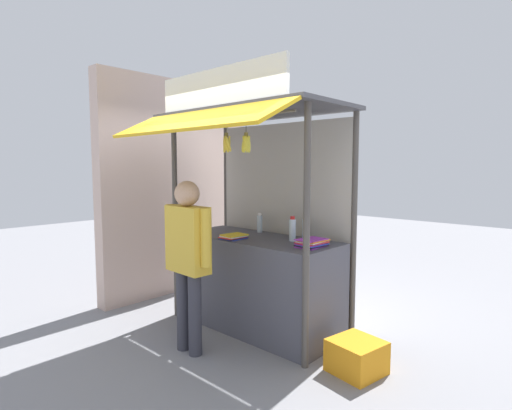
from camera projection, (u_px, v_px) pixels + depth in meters
ground_plane at (256, 326)px, 4.42m from camera, size 20.00×20.00×0.00m
stall_counter at (256, 282)px, 4.38m from camera, size 1.84×0.75×0.99m
stall_structure at (261, 179)px, 4.33m from camera, size 2.04×1.55×2.67m
water_bottle_mid_right at (260, 223)px, 4.65m from camera, size 0.06×0.06×0.22m
water_bottle_center at (292, 229)px, 4.11m from camera, size 0.07×0.07×0.26m
water_bottle_back_right at (305, 228)px, 4.26m from camera, size 0.06×0.06×0.23m
magazine_stack_front_right at (312, 243)px, 3.81m from camera, size 0.23×0.31×0.08m
magazine_stack_right at (234, 237)px, 4.24m from camera, size 0.22×0.27×0.05m
banana_bunch_inner_left at (246, 144)px, 3.68m from camera, size 0.10×0.10×0.32m
banana_bunch_rightmost at (227, 144)px, 3.86m from camera, size 0.11×0.11×0.31m
vendor_person at (188, 250)px, 3.73m from camera, size 0.61×0.23×1.62m
plastic_crate at (357, 356)px, 3.43m from camera, size 0.46×0.46×0.28m
neighbour_wall at (179, 187)px, 5.68m from camera, size 0.20×2.40×2.92m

